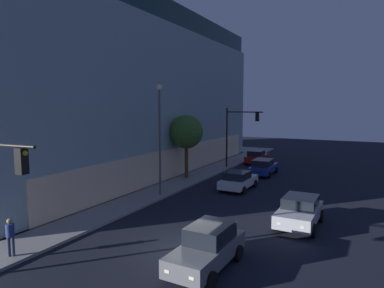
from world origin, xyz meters
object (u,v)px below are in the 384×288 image
at_px(sidewalk_tree, 186,132).
at_px(car_grey, 208,247).
at_px(pedestrian_waiting, 10,234).
at_px(car_white, 238,180).
at_px(street_lamp_sidewalk, 160,127).
at_px(traffic_light_far_corner, 237,128).
at_px(modern_building, 81,94).
at_px(car_red, 257,157).
at_px(car_silver, 299,211).
at_px(car_blue, 263,167).

height_order(sidewalk_tree, car_grey, sidewalk_tree).
height_order(pedestrian_waiting, car_white, pedestrian_waiting).
bearing_deg(street_lamp_sidewalk, sidewalk_tree, 10.74).
bearing_deg(street_lamp_sidewalk, pedestrian_waiting, 179.55).
bearing_deg(pedestrian_waiting, traffic_light_far_corner, -3.12).
distance_m(modern_building, car_red, 21.40).
height_order(car_grey, car_red, car_grey).
xyz_separation_m(traffic_light_far_corner, car_grey, (-22.15, -6.70, -3.54)).
relative_size(modern_building, traffic_light_far_corner, 5.80).
bearing_deg(pedestrian_waiting, car_grey, -67.92).
bearing_deg(car_silver, pedestrian_waiting, 134.39).
relative_size(car_silver, car_red, 1.09).
bearing_deg(car_blue, street_lamp_sidewalk, 158.40).
xyz_separation_m(modern_building, pedestrian_waiting, (-19.32, -14.89, -6.94)).
distance_m(sidewalk_tree, car_blue, 8.69).
distance_m(pedestrian_waiting, car_blue, 24.31).
relative_size(modern_building, car_silver, 8.55).
bearing_deg(sidewalk_tree, car_grey, -148.90).
bearing_deg(car_grey, modern_building, 55.08).
bearing_deg(modern_building, traffic_light_far_corner, -69.44).
relative_size(car_grey, car_red, 1.11).
xyz_separation_m(car_grey, car_blue, (20.56, 3.34, -0.10)).
distance_m(street_lamp_sidewalk, car_grey, 12.69).
xyz_separation_m(street_lamp_sidewalk, car_silver, (-1.75, -10.49, -4.44)).
height_order(modern_building, car_grey, modern_building).
bearing_deg(car_red, sidewalk_tree, 163.47).
height_order(modern_building, car_blue, modern_building).
distance_m(modern_building, street_lamp_sidewalk, 16.87).
relative_size(street_lamp_sidewalk, car_red, 2.03).
height_order(street_lamp_sidewalk, car_silver, street_lamp_sidewalk).
height_order(car_silver, car_red, car_silver).
bearing_deg(car_grey, pedestrian_waiting, 112.08).
relative_size(car_white, car_blue, 0.93).
bearing_deg(car_white, car_blue, -1.42).
relative_size(traffic_light_far_corner, car_grey, 1.44).
bearing_deg(sidewalk_tree, car_silver, -124.97).
xyz_separation_m(modern_building, car_red, (10.55, -17.13, -7.31)).
bearing_deg(sidewalk_tree, car_white, -105.87).
height_order(traffic_light_far_corner, car_white, traffic_light_far_corner).
xyz_separation_m(car_blue, car_red, (6.03, 2.51, 0.01)).
height_order(car_white, car_red, car_red).
bearing_deg(traffic_light_far_corner, car_white, -159.48).
xyz_separation_m(modern_building, car_white, (-2.39, -19.46, -7.35)).
height_order(car_silver, car_white, car_silver).
xyz_separation_m(modern_building, car_grey, (-16.04, -22.98, -7.22)).
bearing_deg(traffic_light_far_corner, street_lamp_sidewalk, 174.46).
distance_m(modern_building, pedestrian_waiting, 25.37).
relative_size(pedestrian_waiting, car_silver, 0.39).
relative_size(modern_building, car_blue, 7.86).
distance_m(modern_building, sidewalk_tree, 14.28).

